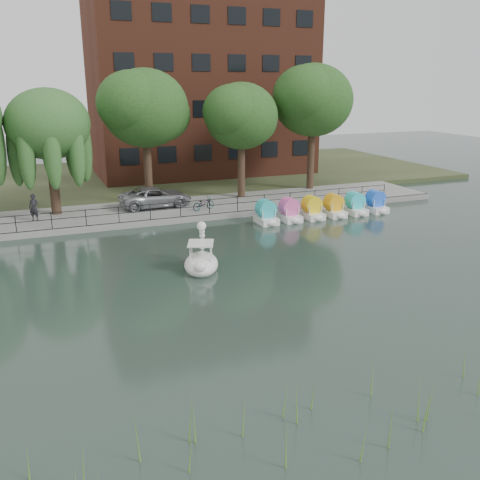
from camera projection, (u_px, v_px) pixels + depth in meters
ground_plane at (263, 294)px, 23.36m from camera, size 120.00×120.00×0.00m
promenade at (170, 210)px, 37.53m from camera, size 40.00×6.00×0.40m
kerb at (182, 220)px, 34.91m from camera, size 40.00×0.25×0.40m
land_strip at (132, 178)px, 49.99m from camera, size 60.00×22.00×0.36m
railing at (180, 205)px, 34.82m from camera, size 32.00×0.05×1.00m
apartment_building at (202, 75)px, 49.80m from camera, size 20.00×10.07×18.00m
willow_mid at (48, 125)px, 34.02m from camera, size 5.32×5.32×8.15m
broadleaf_center at (145, 109)px, 36.98m from camera, size 6.00×6.00×9.25m
broadleaf_right at (241, 117)px, 39.22m from camera, size 5.40×5.40×8.32m
broadleaf_far at (313, 101)px, 42.12m from camera, size 6.30×6.30×9.71m
minivan at (156, 196)px, 37.40m from camera, size 2.87×5.84×1.60m
bicycle at (203, 203)px, 36.59m from camera, size 1.10×1.82×1.00m
pedestrian at (34, 206)px, 33.64m from camera, size 0.85×0.75×1.98m
swan_boat at (201, 260)px, 26.23m from camera, size 2.49×3.06×2.24m
pedal_boat_row at (323, 209)px, 36.23m from camera, size 9.65×1.70×1.40m
reed_bank at (461, 382)px, 15.45m from camera, size 24.00×2.40×1.20m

